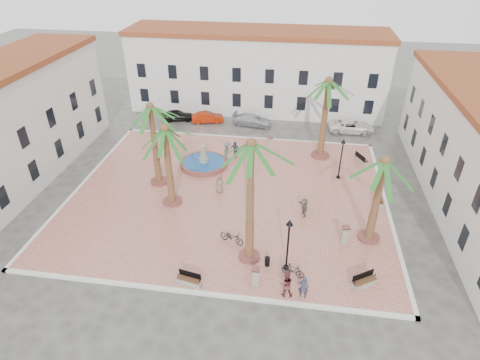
{
  "coord_description": "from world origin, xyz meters",
  "views": [
    {
      "loc": [
        5.16,
        -27.7,
        19.07
      ],
      "look_at": [
        1.0,
        0.0,
        1.6
      ],
      "focal_mm": 30.0,
      "sensor_mm": 36.0,
      "label": 1
    }
  ],
  "objects": [
    {
      "name": "ground",
      "position": [
        0.0,
        0.0,
        0.0
      ],
      "size": [
        120.0,
        120.0,
        0.0
      ],
      "primitive_type": "plane",
      "color": "#56544F",
      "rests_on": "ground"
    },
    {
      "name": "plaza",
      "position": [
        0.0,
        0.0,
        0.07
      ],
      "size": [
        26.0,
        22.0,
        0.15
      ],
      "primitive_type": "cube",
      "color": "tan",
      "rests_on": "ground"
    },
    {
      "name": "kerb_n",
      "position": [
        0.0,
        11.0,
        0.08
      ],
      "size": [
        26.3,
        0.3,
        0.16
      ],
      "primitive_type": "cube",
      "color": "silver",
      "rests_on": "ground"
    },
    {
      "name": "kerb_s",
      "position": [
        0.0,
        -11.0,
        0.08
      ],
      "size": [
        26.3,
        0.3,
        0.16
      ],
      "primitive_type": "cube",
      "color": "silver",
      "rests_on": "ground"
    },
    {
      "name": "kerb_e",
      "position": [
        13.0,
        0.0,
        0.08
      ],
      "size": [
        0.3,
        22.3,
        0.16
      ],
      "primitive_type": "cube",
      "color": "silver",
      "rests_on": "ground"
    },
    {
      "name": "kerb_w",
      "position": [
        -13.0,
        0.0,
        0.08
      ],
      "size": [
        0.3,
        22.3,
        0.16
      ],
      "primitive_type": "cube",
      "color": "silver",
      "rests_on": "ground"
    },
    {
      "name": "building_north",
      "position": [
        -0.0,
        19.99,
        4.77
      ],
      "size": [
        30.4,
        7.4,
        9.5
      ],
      "color": "silver",
      "rests_on": "ground"
    },
    {
      "name": "building_west",
      "position": [
        -19.0,
        0.0,
        5.02
      ],
      "size": [
        6.4,
        24.4,
        10.0
      ],
      "rotation": [
        0.0,
        0.0,
        1.57
      ],
      "color": "silver",
      "rests_on": "ground"
    },
    {
      "name": "fountain",
      "position": [
        -3.11,
        4.36,
        0.46
      ],
      "size": [
        4.39,
        4.39,
        2.27
      ],
      "color": "brown",
      "rests_on": "plaza"
    },
    {
      "name": "palm_nw",
      "position": [
        -6.34,
        0.87,
        6.45
      ],
      "size": [
        4.87,
        4.87,
        7.44
      ],
      "color": "brown",
      "rests_on": "plaza"
    },
    {
      "name": "palm_sw",
      "position": [
        -4.31,
        -1.94,
        5.99
      ],
      "size": [
        4.99,
        4.99,
        6.98
      ],
      "color": "brown",
      "rests_on": "plaza"
    },
    {
      "name": "palm_s",
      "position": [
        2.77,
        -7.47,
        7.96
      ],
      "size": [
        4.68,
        4.68,
        9.0
      ],
      "color": "brown",
      "rests_on": "plaza"
    },
    {
      "name": "palm_e",
      "position": [
        11.03,
        -4.2,
        5.78
      ],
      "size": [
        5.02,
        5.02,
        6.78
      ],
      "color": "brown",
      "rests_on": "plaza"
    },
    {
      "name": "palm_ne",
      "position": [
        7.8,
        7.93,
        6.85
      ],
      "size": [
        5.53,
        5.53,
        7.98
      ],
      "color": "brown",
      "rests_on": "plaza"
    },
    {
      "name": "bench_s",
      "position": [
        -0.68,
        -10.38,
        0.39
      ],
      "size": [
        1.67,
        0.79,
        0.84
      ],
      "rotation": [
        0.0,
        0.0,
        -0.2
      ],
      "color": "gray",
      "rests_on": "plaza"
    },
    {
      "name": "bench_se",
      "position": [
        10.18,
        -8.89,
        0.4
      ],
      "size": [
        1.72,
        1.36,
        0.9
      ],
      "rotation": [
        0.0,
        0.0,
        0.57
      ],
      "color": "gray",
      "rests_on": "plaza"
    },
    {
      "name": "bench_e",
      "position": [
        12.38,
        0.6,
        0.43
      ],
      "size": [
        0.6,
        1.88,
        0.99
      ],
      "rotation": [
        0.0,
        0.0,
        1.55
      ],
      "color": "gray",
      "rests_on": "plaza"
    },
    {
      "name": "bench_ne",
      "position": [
        11.68,
        7.22,
        0.4
      ],
      "size": [
        1.26,
        1.76,
        0.9
      ],
      "rotation": [
        0.0,
        0.0,
        2.06
      ],
      "color": "gray",
      "rests_on": "plaza"
    },
    {
      "name": "lamppost_s",
      "position": [
        5.29,
        -8.12,
        2.87
      ],
      "size": [
        0.44,
        0.44,
        4.01
      ],
      "color": "black",
      "rests_on": "plaza"
    },
    {
      "name": "lamppost_e",
      "position": [
        9.34,
        3.99,
        2.77
      ],
      "size": [
        0.42,
        0.42,
        3.87
      ],
      "color": "black",
      "rests_on": "plaza"
    },
    {
      "name": "bollard_se",
      "position": [
        3.46,
        -9.86,
        0.86
      ],
      "size": [
        0.51,
        0.51,
        1.37
      ],
      "rotation": [
        0.0,
        0.0,
        0.03
      ],
      "color": "gray",
      "rests_on": "plaza"
    },
    {
      "name": "bollard_n",
      "position": [
        2.82,
        8.7,
        0.82
      ],
      "size": [
        0.53,
        0.53,
        1.3
      ],
      "rotation": [
        0.0,
        0.0,
        0.14
      ],
      "color": "gray",
      "rests_on": "plaza"
    },
    {
      "name": "bollard_e",
      "position": [
        9.2,
        -5.0,
        0.91
      ],
      "size": [
        0.59,
        0.59,
        1.46
      ],
      "rotation": [
        0.0,
        0.0,
        0.15
      ],
      "color": "gray",
      "rests_on": "plaza"
    },
    {
      "name": "litter_bin",
      "position": [
        4.03,
        -8.03,
        0.49
      ],
      "size": [
        0.35,
        0.35,
        0.68
      ],
      "primitive_type": "cylinder",
      "color": "black",
      "rests_on": "plaza"
    },
    {
      "name": "cyclist_a",
      "position": [
        6.4,
        -10.4,
        0.98
      ],
      "size": [
        0.63,
        0.44,
        1.65
      ],
      "primitive_type": "imported",
      "rotation": [
        0.0,
        0.0,
        3.06
      ],
      "color": "#2F3246",
      "rests_on": "plaza"
    },
    {
      "name": "bicycle_a",
      "position": [
        1.34,
        -6.11,
        0.65
      ],
      "size": [
        2.0,
        1.29,
        0.99
      ],
      "primitive_type": "imported",
      "rotation": [
        0.0,
        0.0,
        1.21
      ],
      "color": "black",
      "rests_on": "plaza"
    },
    {
      "name": "cyclist_b",
      "position": [
        5.36,
        -10.4,
        1.06
      ],
      "size": [
        0.92,
        0.74,
        1.81
      ],
      "primitive_type": "imported",
      "rotation": [
        0.0,
        0.0,
        3.2
      ],
      "color": "brown",
      "rests_on": "plaza"
    },
    {
      "name": "bicycle_b",
      "position": [
        5.74,
        -8.74,
        0.62
      ],
      "size": [
        1.62,
        0.88,
        0.94
      ],
      "primitive_type": "imported",
      "rotation": [
        0.0,
        0.0,
        1.27
      ],
      "color": "black",
      "rests_on": "plaza"
    },
    {
      "name": "pedestrian_fountain_a",
      "position": [
        -0.78,
        0.16,
        0.99
      ],
      "size": [
        0.98,
        0.84,
        1.69
      ],
      "primitive_type": "imported",
      "rotation": [
        0.0,
        0.0,
        0.44
      ],
      "color": "#826756",
      "rests_on": "plaza"
    },
    {
      "name": "pedestrian_fountain_b",
      "position": [
        -0.46,
        6.43,
        0.99
      ],
      "size": [
        1.07,
        0.77,
        1.69
      ],
      "primitive_type": "imported",
      "rotation": [
        0.0,
        0.0,
        -0.41
      ],
      "color": "#30455A",
      "rests_on": "plaza"
    },
    {
      "name": "pedestrian_north",
      "position": [
        -1.15,
        5.92,
        1.08
      ],
      "size": [
        0.98,
        1.34,
        1.85
      ],
      "primitive_type": "imported",
      "rotation": [
        0.0,
        0.0,
        1.31
      ],
      "color": "#58575D",
      "rests_on": "plaza"
    },
    {
      "name": "pedestrian_east",
      "position": [
        6.33,
        -2.11,
        0.93
      ],
      "size": [
        0.98,
        1.51,
        1.56
      ],
      "primitive_type": "imported",
      "rotation": [
        0.0,
        0.0,
        -1.18
      ],
      "color": "#6C6352",
      "rests_on": "plaza"
    },
    {
      "name": "car_black",
      "position": [
        -8.67,
        14.65,
        0.63
      ],
      "size": [
        3.96,
        2.29,
        1.27
      ],
      "primitive_type": "imported",
      "rotation": [
        0.0,
        0.0,
        1.8
      ],
      "color": "black",
      "rests_on": "ground"
    },
    {
      "name": "car_red",
      "position": [
        -5.01,
        14.63,
        0.61
      ],
      "size": [
        3.9,
        2.19,
        1.22
      ],
      "primitive_type": "imported",
      "rotation": [
        0.0,
        0.0,
        1.83
      ],
      "color": "#9F1E04",
      "rests_on": "ground"
    },
    {
      "name": "car_silver",
      "position": [
        0.21,
        14.58,
        0.64
      ],
      "size": [
        4.64,
        2.36,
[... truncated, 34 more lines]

